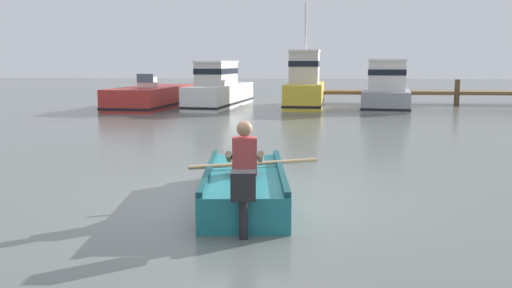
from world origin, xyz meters
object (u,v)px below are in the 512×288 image
Objects in this scene: moored_boat_white at (220,90)px; moored_boat_grey at (387,91)px; moored_boat_yellow at (305,86)px; rowboat_with_person at (245,184)px; moored_boat_red at (151,98)px.

moored_boat_white is 1.44× the size of moored_boat_grey.
moored_boat_yellow reaches higher than moored_boat_grey.
moored_boat_red is (-6.00, 16.23, 0.18)m from rowboat_with_person.
moored_boat_white is at bearing 174.74° from moored_boat_grey.
rowboat_with_person is 0.54× the size of moored_boat_white.
rowboat_with_person is 0.58× the size of moored_boat_red.
moored_boat_yellow reaches higher than rowboat_with_person.
moored_boat_red is 10.24m from moored_boat_grey.
moored_boat_white is (-3.06, 16.95, 0.51)m from rowboat_with_person.
rowboat_with_person is 16.83m from moored_boat_grey.
moored_boat_white is at bearing 100.25° from rowboat_with_person.
rowboat_with_person is 0.71× the size of moored_boat_yellow.
moored_boat_white reaches higher than rowboat_with_person.
moored_boat_white is 1.32× the size of moored_boat_yellow.
moored_boat_grey reaches higher than moored_boat_red.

